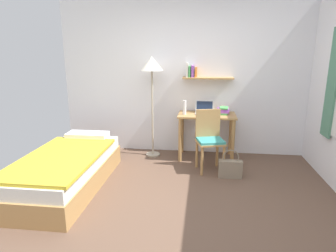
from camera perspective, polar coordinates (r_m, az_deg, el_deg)
The scene contains 10 objects.
ground_plane at distance 3.52m, azimuth 1.77°, elevation -15.74°, with size 5.28×5.28×0.00m, color brown.
wall_back at distance 5.08m, azimuth 4.01°, elevation 9.19°, with size 4.40×0.27×2.60m.
bed at distance 4.13m, azimuth -19.20°, elevation -8.13°, with size 0.91×1.96×0.54m.
desk at distance 4.87m, azimuth 7.57°, elevation 0.50°, with size 0.94×0.54×0.76m.
desk_chair at distance 4.42m, azimuth 8.13°, elevation -2.25°, with size 0.48×0.47×0.92m.
standing_lamp at distance 4.82m, azimuth -3.19°, elevation 10.89°, with size 0.37×0.37×1.68m.
laptop at distance 4.89m, azimuth 7.15°, elevation 3.10°, with size 0.30×0.23×0.21m.
water_bottle at distance 4.77m, azimuth 3.26°, elevation 3.66°, with size 0.06×0.06×0.23m, color silver.
book_stack at distance 4.89m, azimuth 10.82°, elevation 2.99°, with size 0.20×0.24×0.11m.
handbag at distance 4.31m, azimuth 12.11°, elevation -8.07°, with size 0.33×0.11×0.42m.
Camera 1 is at (0.26, -3.03, 1.78)m, focal length 31.10 mm.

